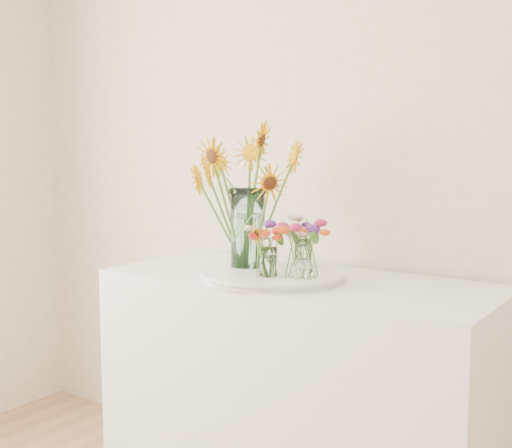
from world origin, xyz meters
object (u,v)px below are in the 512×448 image
counter (297,400)px  small_vase_c (303,254)px  small_vase_a (268,262)px  small_vase_b (302,262)px  tray (273,275)px  mason_jar (248,228)px

counter → small_vase_c: size_ratio=12.73×
counter → small_vase_a: bearing=-94.9°
small_vase_c → small_vase_b: bearing=-59.5°
tray → mason_jar: (-0.12, 0.02, 0.16)m
small_vase_b → counter: bearing=127.0°
small_vase_a → small_vase_c: size_ratio=0.95×
mason_jar → small_vase_b: (0.27, -0.07, -0.09)m
small_vase_a → small_vase_c: 0.20m
small_vase_a → small_vase_c: bearing=86.4°
mason_jar → small_vase_b: bearing=-14.0°
mason_jar → counter: bearing=16.2°
tray → small_vase_c: bearing=60.9°
tray → small_vase_b: size_ratio=4.21×
mason_jar → small_vase_c: mason_jar is taller
small_vase_a → small_vase_b: (0.11, 0.05, 0.01)m
counter → tray: size_ratio=2.88×
counter → mason_jar: 0.65m
small_vase_a → mason_jar: bearing=145.5°
mason_jar → small_vase_a: (0.17, -0.11, -0.09)m
counter → small_vase_c: (-0.00, 0.04, 0.53)m
counter → small_vase_b: bearing=-53.0°
mason_jar → small_vase_b: size_ratio=2.52×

